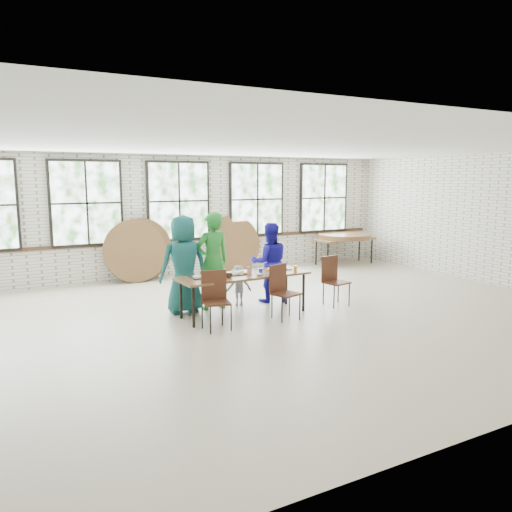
{
  "coord_description": "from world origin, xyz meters",
  "views": [
    {
      "loc": [
        -4.2,
        -7.39,
        2.43
      ],
      "look_at": [
        0.0,
        0.4,
        1.05
      ],
      "focal_mm": 35.0,
      "sensor_mm": 36.0,
      "label": 1
    }
  ],
  "objects_px": {
    "dining_table": "(244,277)",
    "storage_table": "(344,240)",
    "chair_near_left": "(215,295)",
    "chair_near_right": "(282,287)"
  },
  "relations": [
    {
      "from": "chair_near_left",
      "to": "chair_near_right",
      "type": "xyz_separation_m",
      "value": [
        1.26,
        -0.01,
        0.0
      ]
    },
    {
      "from": "dining_table",
      "to": "chair_near_left",
      "type": "relative_size",
      "value": 2.56
    },
    {
      "from": "dining_table",
      "to": "storage_table",
      "type": "bearing_deg",
      "value": 32.54
    },
    {
      "from": "chair_near_left",
      "to": "chair_near_right",
      "type": "distance_m",
      "value": 1.26
    },
    {
      "from": "chair_near_left",
      "to": "chair_near_right",
      "type": "bearing_deg",
      "value": 11.87
    },
    {
      "from": "dining_table",
      "to": "chair_near_left",
      "type": "xyz_separation_m",
      "value": [
        -0.78,
        -0.5,
        -0.13
      ]
    },
    {
      "from": "chair_near_left",
      "to": "chair_near_right",
      "type": "height_order",
      "value": "same"
    },
    {
      "from": "chair_near_left",
      "to": "chair_near_right",
      "type": "relative_size",
      "value": 1.0
    },
    {
      "from": "dining_table",
      "to": "chair_near_left",
      "type": "bearing_deg",
      "value": -149.23
    },
    {
      "from": "chair_near_left",
      "to": "storage_table",
      "type": "distance_m",
      "value": 6.97
    }
  ]
}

